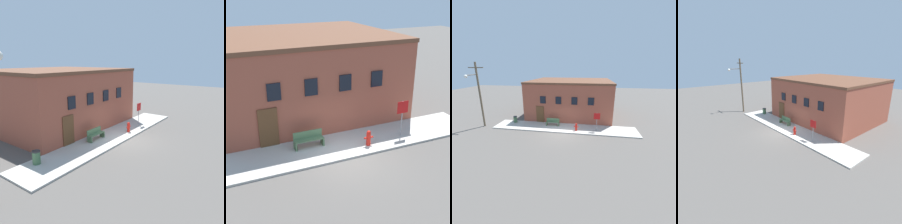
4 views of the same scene
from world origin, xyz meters
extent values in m
plane|color=#56514C|center=(0.00, 0.00, 0.00)|extent=(80.00, 80.00, 0.00)
cube|color=#BCB7AD|center=(0.00, 1.40, 0.05)|extent=(16.52, 2.79, 0.11)
cube|color=#9E4C38|center=(0.08, 7.55, 2.44)|extent=(11.16, 9.52, 4.88)
cube|color=brown|center=(0.08, 7.55, 5.00)|extent=(11.26, 9.62, 0.24)
cube|color=black|center=(-2.85, 2.76, 3.02)|extent=(0.70, 0.08, 0.90)
cube|color=black|center=(-0.90, 2.76, 3.02)|extent=(0.70, 0.08, 0.90)
cube|color=black|center=(1.05, 2.76, 3.02)|extent=(0.70, 0.08, 0.90)
cube|color=black|center=(3.01, 2.76, 3.02)|extent=(0.70, 0.08, 0.90)
cube|color=brown|center=(-3.27, 2.76, 1.10)|extent=(1.00, 0.08, 2.20)
cylinder|color=red|center=(1.49, 0.77, 0.45)|extent=(0.24, 0.24, 0.68)
sphere|color=red|center=(1.49, 0.77, 0.84)|extent=(0.21, 0.21, 0.21)
cylinder|color=red|center=(1.31, 0.77, 0.55)|extent=(0.13, 0.11, 0.11)
cylinder|color=red|center=(1.68, 0.77, 0.55)|extent=(0.13, 0.11, 0.11)
cylinder|color=gray|center=(3.70, 1.06, 1.13)|extent=(0.06, 0.06, 2.04)
cube|color=red|center=(3.70, 1.04, 1.80)|extent=(0.68, 0.02, 0.68)
cube|color=#4C6B47|center=(-2.17, 1.81, 0.32)|extent=(0.08, 0.44, 0.42)
cube|color=#4C6B47|center=(-0.69, 1.81, 0.32)|extent=(0.08, 0.44, 0.42)
cube|color=#4C6B47|center=(-1.43, 1.81, 0.55)|extent=(1.56, 0.44, 0.04)
cube|color=#4C6B47|center=(-1.43, 2.01, 0.77)|extent=(1.56, 0.04, 0.39)
cylinder|color=#426642|center=(-6.41, 2.12, 0.47)|extent=(0.45, 0.45, 0.73)
cylinder|color=#2D2D2D|center=(-6.41, 2.12, 0.87)|extent=(0.47, 0.47, 0.06)
cylinder|color=brown|center=(-9.63, 0.54, 3.72)|extent=(0.21, 0.21, 7.45)
cylinder|color=brown|center=(-9.63, -0.26, 6.11)|extent=(0.07, 1.60, 0.07)
sphere|color=silver|center=(-9.63, -1.05, 6.01)|extent=(0.32, 0.32, 0.32)
cube|color=brown|center=(-9.63, 0.54, 6.85)|extent=(1.80, 0.10, 0.10)
camera|label=1|loc=(-13.28, -7.99, 5.86)|focal=35.00mm
camera|label=2|loc=(-5.80, -11.90, 7.99)|focal=50.00mm
camera|label=3|loc=(2.69, -14.68, 6.87)|focal=24.00mm
camera|label=4|loc=(13.63, -9.85, 7.33)|focal=28.00mm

